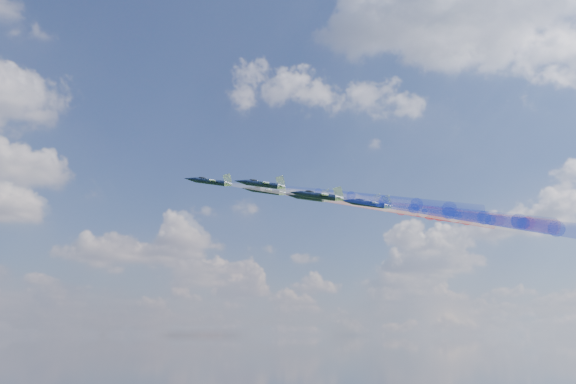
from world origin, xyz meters
TOP-DOWN VIEW (x-y plane):
  - jet_lead at (2.19, -8.68)m, footprint 14.90×14.57m
  - trail_lead at (24.80, -23.31)m, footprint 38.80×27.72m
  - jet_inner_left at (7.22, -23.67)m, footprint 14.90×14.57m
  - trail_inner_left at (29.83, -38.30)m, footprint 38.80×27.72m
  - jet_inner_right at (18.39, -7.68)m, footprint 14.90×14.57m
  - trail_inner_right at (41.00, -22.30)m, footprint 38.80×27.72m
  - jet_outer_left at (12.40, -37.43)m, footprint 14.90×14.57m
  - trail_outer_left at (35.01, -52.06)m, footprint 38.80×27.72m
  - jet_center_third at (21.88, -21.50)m, footprint 14.90×14.57m
  - trail_center_third at (44.49, -36.13)m, footprint 38.80×27.72m
  - jet_outer_right at (32.42, -7.52)m, footprint 14.90×14.57m
  - trail_outer_right at (55.03, -22.14)m, footprint 38.80×27.72m
  - jet_rear_left at (26.85, -36.52)m, footprint 14.90×14.57m
  - trail_rear_left at (49.46, -51.15)m, footprint 38.80×27.72m
  - jet_rear_right at (37.19, -22.48)m, footprint 14.90×14.57m
  - trail_rear_right at (59.80, -37.10)m, footprint 38.80×27.72m

SIDE VIEW (x-z plane):
  - trail_outer_left at x=35.01m, z-range 140.72..150.74m
  - trail_rear_left at x=49.46m, z-range 140.88..150.90m
  - jet_outer_left at x=12.40m, z-range 146.04..152.24m
  - jet_rear_left at x=26.85m, z-range 146.20..152.39m
  - trail_center_third at x=44.49m, z-range 144.44..154.46m
  - trail_rear_right at x=59.80m, z-range 144.99..155.02m
  - trail_inner_left at x=29.83m, z-range 145.16..155.18m
  - jet_center_third at x=21.88m, z-range 149.76..155.96m
  - trail_outer_right at x=55.03m, z-range 147.96..157.98m
  - trail_lead at x=24.80m, z-range 148.03..158.05m
  - trail_inner_right at x=41.00m, z-range 148.03..158.05m
  - jet_rear_right at x=37.19m, z-range 150.31..156.51m
  - jet_inner_left at x=7.22m, z-range 150.48..156.67m
  - jet_outer_right at x=32.42m, z-range 153.28..159.48m
  - jet_lead at x=2.19m, z-range 153.35..159.54m
  - jet_inner_right at x=18.39m, z-range 153.35..159.55m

